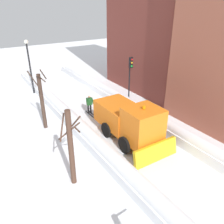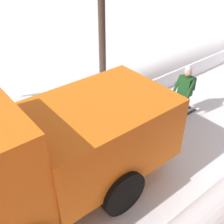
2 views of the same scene
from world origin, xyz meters
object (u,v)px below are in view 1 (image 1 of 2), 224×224
(skier, at_px, (89,103))
(street_lamp, at_px, (29,61))
(plow_truck, at_px, (129,121))
(bare_tree_mid, at_px, (71,147))
(bare_tree_near, at_px, (42,100))
(traffic_light_pole, at_px, (130,72))

(skier, bearing_deg, street_lamp, -69.76)
(skier, distance_m, street_lamp, 8.27)
(plow_truck, relative_size, skier, 3.31)
(bare_tree_mid, bearing_deg, skier, -123.21)
(bare_tree_near, bearing_deg, skier, -175.10)
(skier, bearing_deg, bare_tree_mid, 56.79)
(skier, distance_m, traffic_light_pole, 4.49)
(traffic_light_pole, bearing_deg, bare_tree_mid, 37.83)
(plow_truck, height_order, street_lamp, street_lamp)
(traffic_light_pole, xyz_separation_m, bare_tree_mid, (8.49, 6.59, -0.85))
(plow_truck, distance_m, traffic_light_pole, 6.13)
(bare_tree_mid, bearing_deg, street_lamp, -97.17)
(bare_tree_mid, bearing_deg, traffic_light_pole, -142.17)
(plow_truck, relative_size, street_lamp, 1.10)
(plow_truck, relative_size, bare_tree_mid, 1.39)
(skier, distance_m, bare_tree_near, 4.19)
(bare_tree_near, bearing_deg, plow_truck, 132.90)
(plow_truck, distance_m, bare_tree_mid, 5.37)
(bare_tree_mid, bearing_deg, bare_tree_near, -94.82)
(skier, bearing_deg, plow_truck, 94.98)
(bare_tree_near, bearing_deg, street_lamp, -99.15)
(skier, relative_size, traffic_light_pole, 0.41)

